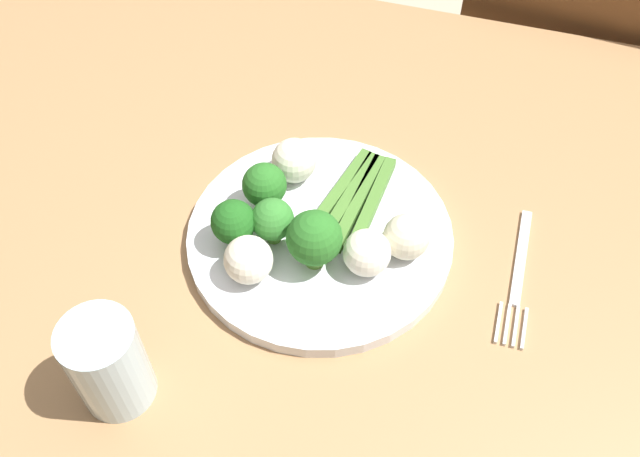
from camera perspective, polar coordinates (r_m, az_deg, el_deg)
dining_table at (r=0.79m, az=1.52°, el=-6.97°), size 1.37×0.89×0.72m
chair at (r=1.27m, az=19.55°, el=9.64°), size 0.43×0.43×0.87m
plate at (r=0.72m, az=0.00°, el=-0.62°), size 0.27×0.27×0.01m
asparagus_bundle at (r=0.73m, az=2.84°, el=2.37°), size 0.07×0.14×0.01m
broccoli_front_left at (r=0.68m, az=-7.03°, el=0.49°), size 0.04×0.04×0.05m
broccoli_outer_edge at (r=0.68m, az=-3.78°, el=0.88°), size 0.04×0.04×0.05m
broccoli_back at (r=0.71m, az=-4.52°, el=3.49°), size 0.05×0.05×0.06m
broccoli_front at (r=0.66m, az=-0.46°, el=-0.83°), size 0.05×0.05×0.07m
cauliflower_left at (r=0.67m, az=3.82°, el=-1.97°), size 0.05×0.05×0.05m
cauliflower_near_center at (r=0.66m, az=-5.82°, el=-2.53°), size 0.05×0.05×0.05m
cauliflower_right at (r=0.74m, az=-2.12°, el=5.53°), size 0.05×0.05×0.05m
cauliflower_back_right at (r=0.68m, az=7.03°, el=-0.67°), size 0.05×0.05×0.05m
fork at (r=0.72m, az=15.74°, el=-3.80°), size 0.03×0.17×0.00m
water_glass at (r=0.62m, az=-16.79°, el=-10.44°), size 0.06×0.06×0.10m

